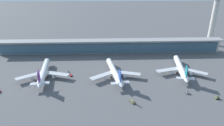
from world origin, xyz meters
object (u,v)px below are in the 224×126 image
Objects in this scene: service_truck_at_far_stand_olive at (132,102)px; control_tower at (215,15)px; airliner_centre_stand at (114,72)px; airliner_left_stand at (44,72)px; safety_cone_alpha at (60,90)px; safety_cone_delta at (35,87)px; service_truck_mid_apron_grey at (187,92)px; safety_cone_bravo at (20,91)px; safety_cone_charlie at (29,87)px; service_truck_under_wing_grey at (34,82)px; service_truck_by_tail_red at (70,75)px; service_truck_near_nose_olive at (217,98)px; airliner_right_stand at (181,68)px; safety_cone_echo at (46,87)px.

control_tower is (113.91, 123.24, 36.23)m from service_truck_at_far_stand_olive.
airliner_centre_stand is 40.31m from service_truck_at_far_stand_olive.
safety_cone_alpha is at bearing -50.98° from airliner_left_stand.
service_truck_at_far_stand_olive reaches higher than safety_cone_delta.
service_truck_mid_apron_grey is 4.09× the size of safety_cone_bravo.
safety_cone_alpha is at bearing -11.51° from safety_cone_charlie.
service_truck_by_tail_red reaches higher than service_truck_under_wing_grey.
service_truck_near_nose_olive is 59.75m from service_truck_at_far_stand_olive.
service_truck_under_wing_grey is 81.63m from service_truck_at_far_stand_olive.
control_tower is 218.42m from safety_cone_charlie.
control_tower is at bearing 26.44° from service_truck_by_tail_red.
safety_cone_charlie is at bearing 41.56° from safety_cone_bravo.
control_tower reaches higher than service_truck_near_nose_olive.
service_truck_by_tail_red is at bearing 81.36° from safety_cone_alpha.
safety_cone_alpha is 25.26m from safety_cone_charlie.
service_truck_by_tail_red is at bearing -153.56° from control_tower.
safety_cone_delta is at bearing 10.52° from safety_cone_charlie.
airliner_right_stand is at bearing 4.80° from airliner_centre_stand.
safety_cone_delta is at bearing 178.10° from safety_cone_echo.
safety_cone_echo is at bearing 155.44° from safety_cone_alpha.
safety_cone_echo is at bearing -1.90° from safety_cone_delta.
service_truck_by_tail_red reaches higher than safety_cone_bravo.
service_truck_at_far_stand_olive is 9.58× the size of safety_cone_bravo.
airliner_centre_stand is 74.71m from safety_cone_bravo.
safety_cone_charlie is 1.00× the size of safety_cone_echo.
airliner_centre_stand is 79.30m from service_truck_near_nose_olive.
service_truck_near_nose_olive is (11.39, -41.72, -3.88)m from airliner_right_stand.
safety_cone_echo is (-112.35, -20.02, -4.44)m from airliner_right_stand.
control_tower is at bearing 27.69° from safety_cone_charlie.
airliner_centre_stand reaches higher than safety_cone_bravo.
safety_cone_bravo is 1.00× the size of safety_cone_delta.
safety_cone_delta is at bearing -99.91° from airliner_left_stand.
safety_cone_bravo is at bearing 167.39° from service_truck_at_far_stand_olive.
safety_cone_echo is (11.58, -7.14, -0.56)m from service_truck_under_wing_grey.
safety_cone_alpha is at bearing 171.75° from service_truck_near_nose_olive.
service_truck_by_tail_red is at bearing 23.38° from service_truck_under_wing_grey.
safety_cone_charlie is at bearing 171.15° from service_truck_near_nose_olive.
airliner_right_stand reaches higher than safety_cone_bravo.
safety_cone_echo is (12.73, 0.45, 0.00)m from safety_cone_charlie.
service_truck_by_tail_red is 9.34× the size of safety_cone_charlie.
service_truck_mid_apron_grey is at bearing -15.23° from airliner_left_stand.
safety_cone_echo is (-64.02, 23.65, -0.49)m from service_truck_at_far_stand_olive.
control_tower is at bearing 28.14° from safety_cone_bravo.
control_tower reaches higher than airliner_right_stand.
safety_cone_bravo is (-130.51, -25.29, -4.44)m from airliner_right_stand.
control_tower is at bearing 24.30° from airliner_left_stand.
service_truck_mid_apron_grey is at bearing -29.00° from airliner_centre_stand.
safety_cone_delta is at bearing -67.46° from service_truck_under_wing_grey.
safety_cone_alpha is 1.00× the size of safety_cone_charlie.
safety_cone_delta is at bearing 164.43° from safety_cone_alpha.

